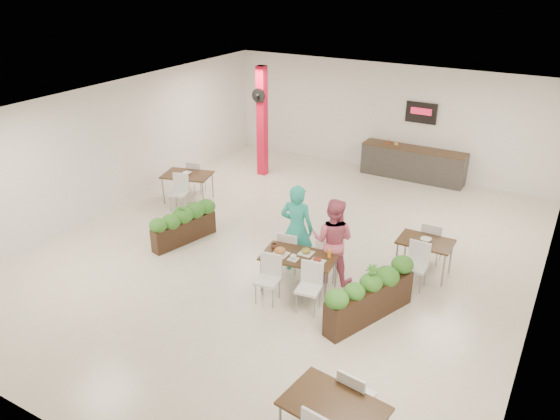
# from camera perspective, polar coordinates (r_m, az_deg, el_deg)

# --- Properties ---
(ground) EXTENTS (12.00, 12.00, 0.00)m
(ground) POSITION_cam_1_polar(r_m,az_deg,el_deg) (12.11, 0.86, -4.23)
(ground) COLOR beige
(ground) RESTS_ON ground
(room_shell) EXTENTS (10.10, 12.10, 3.22)m
(room_shell) POSITION_cam_1_polar(r_m,az_deg,el_deg) (11.28, 0.92, 4.75)
(room_shell) COLOR white
(room_shell) RESTS_ON ground
(red_column) EXTENTS (0.40, 0.41, 3.20)m
(red_column) POSITION_cam_1_polar(r_m,az_deg,el_deg) (15.96, -1.90, 9.33)
(red_column) COLOR red
(red_column) RESTS_ON ground
(service_counter) EXTENTS (3.00, 0.64, 2.20)m
(service_counter) POSITION_cam_1_polar(r_m,az_deg,el_deg) (16.39, 13.72, 4.83)
(service_counter) COLOR #2D2B28
(service_counter) RESTS_ON ground
(main_table) EXTENTS (1.51, 1.79, 0.92)m
(main_table) POSITION_cam_1_polar(r_m,az_deg,el_deg) (10.42, 1.93, -5.32)
(main_table) COLOR #311D10
(main_table) RESTS_ON ground
(diner_man) EXTENTS (0.75, 0.55, 1.88)m
(diner_man) POSITION_cam_1_polar(r_m,az_deg,el_deg) (10.95, 1.77, -1.96)
(diner_man) COLOR #29B4A1
(diner_man) RESTS_ON ground
(diner_woman) EXTENTS (0.94, 0.79, 1.75)m
(diner_woman) POSITION_cam_1_polar(r_m,az_deg,el_deg) (10.67, 5.56, -3.21)
(diner_woman) COLOR #DB617F
(diner_woman) RESTS_ON ground
(planter_left) EXTENTS (0.72, 1.68, 0.89)m
(planter_left) POSITION_cam_1_polar(r_m,az_deg,el_deg) (12.43, -10.04, -1.30)
(planter_left) COLOR black
(planter_left) RESTS_ON ground
(planter_right) EXTENTS (1.01, 1.96, 1.08)m
(planter_right) POSITION_cam_1_polar(r_m,az_deg,el_deg) (9.80, 9.40, -8.67)
(planter_right) COLOR black
(planter_right) RESTS_ON ground
(side_table_a) EXTENTS (1.41, 1.67, 0.92)m
(side_table_a) POSITION_cam_1_polar(r_m,az_deg,el_deg) (14.57, -9.64, 3.29)
(side_table_a) COLOR #311D10
(side_table_a) RESTS_ON ground
(side_table_b) EXTENTS (1.07, 1.62, 0.92)m
(side_table_b) POSITION_cam_1_polar(r_m,az_deg,el_deg) (11.33, 14.92, -3.72)
(side_table_b) COLOR #311D10
(side_table_b) RESTS_ON ground
(side_table_c) EXTENTS (1.37, 1.66, 0.92)m
(side_table_c) POSITION_cam_1_polar(r_m,az_deg,el_deg) (7.38, 5.63, -20.28)
(side_table_c) COLOR #311D10
(side_table_c) RESTS_ON ground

